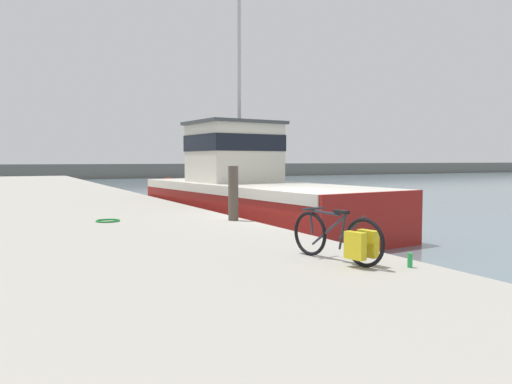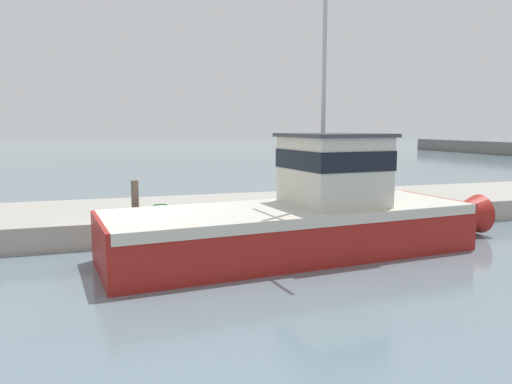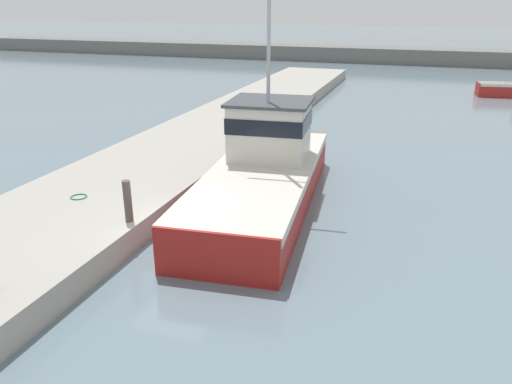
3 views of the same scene
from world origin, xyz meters
The scene contains 5 objects.
ground_plane centered at (0.00, 0.00, 0.00)m, with size 320.00×320.00×0.00m, color slate.
dock_pier centered at (-4.12, 0.00, 0.44)m, with size 6.12×80.00×0.88m, color #A39E93.
fishing_boat_main centered at (1.45, 4.97, 1.29)m, with size 4.87×14.19×11.26m.
mooring_post centered at (-1.44, -0.27, 1.57)m, with size 0.26×0.26×1.38m, color #51473D.
hose_coil centered at (-4.32, 0.94, 0.90)m, with size 0.59×0.59×0.04m, color #197A2D.
Camera 2 is at (15.99, -1.52, 4.10)m, focal length 35.00 mm.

